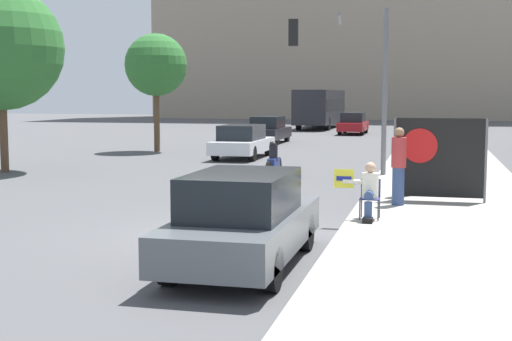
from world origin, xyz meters
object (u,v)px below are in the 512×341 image
at_px(car_on_road_nearest, 242,141).
at_px(city_bus_on_road, 320,106).
at_px(seated_protester, 369,189).
at_px(traffic_light_pole, 348,63).
at_px(motorcycle_on_road, 274,162).
at_px(street_tree_near_curb, 1,48).
at_px(pedestrian_behind, 406,159).
at_px(protest_banner, 439,158).
at_px(car_on_road_midblock, 268,130).
at_px(parked_car_curbside, 243,220).
at_px(street_tree_midblock, 156,65).
at_px(jogger_on_sidewalk, 399,165).
at_px(car_on_road_distant, 353,123).

distance_m(car_on_road_nearest, city_bus_on_road, 28.43).
distance_m(seated_protester, traffic_light_pole, 8.94).
relative_size(motorcycle_on_road, street_tree_near_curb, 0.32).
bearing_deg(pedestrian_behind, street_tree_near_curb, -118.75).
bearing_deg(protest_banner, seated_protester, -115.42).
relative_size(seated_protester, car_on_road_midblock, 0.25).
bearing_deg(protest_banner, parked_car_curbside, -114.08).
bearing_deg(seated_protester, motorcycle_on_road, 135.40).
distance_m(pedestrian_behind, street_tree_near_curb, 14.84).
bearing_deg(traffic_light_pole, street_tree_midblock, 137.96).
relative_size(jogger_on_sidewalk, pedestrian_behind, 0.99).
bearing_deg(car_on_road_distant, car_on_road_nearest, -97.47).
bearing_deg(street_tree_midblock, car_on_road_nearest, -26.91).
height_order(traffic_light_pole, street_tree_near_curb, street_tree_near_curb).
bearing_deg(seated_protester, car_on_road_nearest, 134.61).
height_order(traffic_light_pole, parked_car_curbside, traffic_light_pole).
xyz_separation_m(parked_car_curbside, motorcycle_on_road, (-2.18, 12.11, -0.23)).
bearing_deg(parked_car_curbside, jogger_on_sidewalk, 70.34).
relative_size(car_on_road_midblock, car_on_road_distant, 0.97).
bearing_deg(car_on_road_distant, car_on_road_midblock, -109.40).
bearing_deg(motorcycle_on_road, seated_protester, -65.24).
height_order(parked_car_curbside, car_on_road_nearest, parked_car_curbside).
relative_size(pedestrian_behind, protest_banner, 0.83).
xyz_separation_m(pedestrian_behind, street_tree_midblock, (-12.22, 13.82, 3.01)).
xyz_separation_m(jogger_on_sidewalk, city_bus_on_road, (-8.16, 41.30, 0.70)).
bearing_deg(car_on_road_midblock, motorcycle_on_road, -76.53).
bearing_deg(car_on_road_midblock, car_on_road_nearest, -83.79).
xyz_separation_m(jogger_on_sidewalk, motorcycle_on_road, (-4.31, 6.15, -0.57)).
xyz_separation_m(car_on_road_distant, street_tree_near_curb, (-9.28, -27.42, 3.57)).
xyz_separation_m(traffic_light_pole, parked_car_curbside, (-0.23, -12.16, -2.98)).
relative_size(protest_banner, car_on_road_nearest, 0.47).
height_order(seated_protester, pedestrian_behind, pedestrian_behind).
relative_size(motorcycle_on_road, street_tree_midblock, 0.37).
bearing_deg(protest_banner, car_on_road_nearest, 123.76).
distance_m(car_on_road_midblock, city_bus_on_road, 18.85).
xyz_separation_m(traffic_light_pole, street_tree_near_curb, (-11.94, -0.77, 0.59)).
xyz_separation_m(seated_protester, city_bus_on_road, (-7.66, 43.42, 1.00)).
xyz_separation_m(pedestrian_behind, motorcycle_on_road, (-4.43, 4.57, -0.58)).
distance_m(parked_car_curbside, car_on_road_midblock, 29.07).
height_order(car_on_road_distant, city_bus_on_road, city_bus_on_road).
height_order(pedestrian_behind, traffic_light_pole, traffic_light_pole).
xyz_separation_m(car_on_road_nearest, motorcycle_on_road, (2.87, -6.76, -0.20)).
bearing_deg(pedestrian_behind, parked_car_curbside, -29.95).
height_order(parked_car_curbside, city_bus_on_road, city_bus_on_road).
bearing_deg(street_tree_midblock, car_on_road_distant, 66.64).
distance_m(car_on_road_distant, motorcycle_on_road, 26.70).
relative_size(parked_car_curbside, motorcycle_on_road, 2.10).
xyz_separation_m(parked_car_curbside, car_on_road_midblock, (-6.09, 28.43, 0.00)).
bearing_deg(city_bus_on_road, motorcycle_on_road, -83.75).
distance_m(jogger_on_sidewalk, motorcycle_on_road, 7.53).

